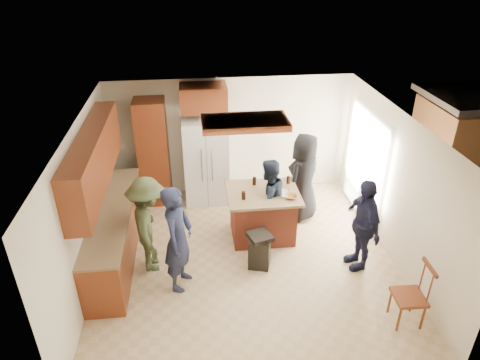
{
  "coord_description": "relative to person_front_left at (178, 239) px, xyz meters",
  "views": [
    {
      "loc": [
        -0.77,
        -5.78,
        4.75
      ],
      "look_at": [
        -0.01,
        0.76,
        1.15
      ],
      "focal_mm": 32.0,
      "sensor_mm": 36.0,
      "label": 1
    }
  ],
  "objects": [
    {
      "name": "person_front_left",
      "position": [
        0.0,
        0.0,
        0.0
      ],
      "size": [
        0.65,
        0.76,
        1.76
      ],
      "primitive_type": "imported",
      "rotation": [
        0.0,
        0.0,
        1.24
      ],
      "color": "#1C2038",
      "rests_on": "ground"
    },
    {
      "name": "person_behind_right",
      "position": [
        2.36,
        1.69,
        -0.0
      ],
      "size": [
        1.01,
        0.99,
        1.76
      ],
      "primitive_type": "imported",
      "rotation": [
        0.0,
        0.0,
        3.88
      ],
      "color": "black",
      "rests_on": "ground"
    },
    {
      "name": "trash_bin",
      "position": [
        1.3,
        0.31,
        -0.56
      ],
      "size": [
        0.45,
        0.45,
        0.63
      ],
      "color": "black",
      "rests_on": "ground"
    },
    {
      "name": "room_shell",
      "position": [
        5.47,
        2.12,
        -0.01
      ],
      "size": [
        8.0,
        5.2,
        5.0
      ],
      "color": "tan",
      "rests_on": "ground"
    },
    {
      "name": "spindle_chair",
      "position": [
        3.21,
        -1.15,
        -0.43
      ],
      "size": [
        0.44,
        0.44,
        0.99
      ],
      "color": "maroon",
      "rests_on": "ground"
    },
    {
      "name": "back_wall_units",
      "position": [
        -0.24,
        2.68,
        0.5
      ],
      "size": [
        1.8,
        0.6,
        2.45
      ],
      "color": "maroon",
      "rests_on": "ground"
    },
    {
      "name": "person_counter",
      "position": [
        -0.48,
        0.49,
        -0.05
      ],
      "size": [
        0.63,
        1.13,
        1.67
      ],
      "primitive_type": "imported",
      "rotation": [
        0.0,
        0.0,
        1.69
      ],
      "color": "#363F25",
      "rests_on": "ground"
    },
    {
      "name": "person_side_right",
      "position": [
        2.95,
        0.14,
        -0.07
      ],
      "size": [
        0.58,
        1.0,
        1.63
      ],
      "primitive_type": "imported",
      "rotation": [
        0.0,
        0.0,
        -1.47
      ],
      "color": "#1A1B34",
      "rests_on": "ground"
    },
    {
      "name": "left_cabinetry",
      "position": [
        -1.15,
        0.88,
        0.08
      ],
      "size": [
        0.64,
        3.0,
        2.3
      ],
      "color": "maroon",
      "rests_on": "ground"
    },
    {
      "name": "refrigerator",
      "position": [
        0.54,
        2.6,
        0.02
      ],
      "size": [
        0.9,
        0.76,
        1.8
      ],
      "color": "white",
      "rests_on": "ground"
    },
    {
      "name": "kitchen_island",
      "position": [
        1.48,
        1.14,
        -0.41
      ],
      "size": [
        1.28,
        1.03,
        0.93
      ],
      "color": "#9B3C28",
      "rests_on": "ground"
    },
    {
      "name": "person_behind_left",
      "position": [
        1.58,
        1.16,
        -0.11
      ],
      "size": [
        0.88,
        0.77,
        1.54
      ],
      "primitive_type": "imported",
      "rotation": [
        0.0,
        0.0,
        3.66
      ],
      "color": "black",
      "rests_on": "ground"
    },
    {
      "name": "island_items",
      "position": [
        1.73,
        1.08,
        0.09
      ],
      "size": [
        0.98,
        0.7,
        0.15
      ],
      "color": "silver",
      "rests_on": "kitchen_island"
    }
  ]
}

